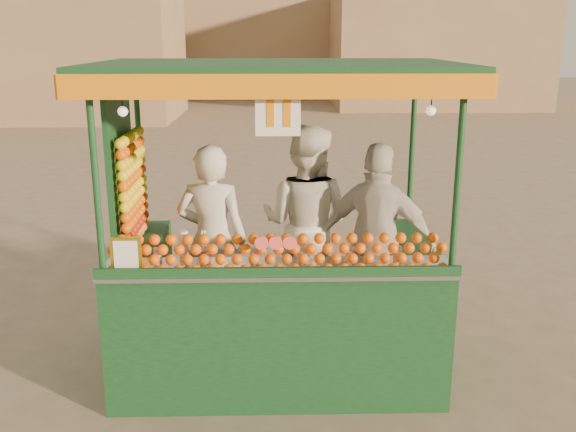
{
  "coord_description": "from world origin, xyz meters",
  "views": [
    {
      "loc": [
        -0.31,
        -5.55,
        3.05
      ],
      "look_at": [
        -0.17,
        0.08,
        1.48
      ],
      "focal_mm": 39.99,
      "sensor_mm": 36.0,
      "label": 1
    }
  ],
  "objects_px": {
    "juice_cart": "(269,279)",
    "vendor_middle": "(306,223)",
    "vendor_right": "(378,242)",
    "vendor_left": "(212,240)"
  },
  "relations": [
    {
      "from": "vendor_left",
      "to": "vendor_middle",
      "type": "xyz_separation_m",
      "value": [
        0.89,
        0.32,
        0.06
      ]
    },
    {
      "from": "juice_cart",
      "to": "vendor_right",
      "type": "relative_size",
      "value": 1.72
    },
    {
      "from": "vendor_left",
      "to": "vendor_middle",
      "type": "bearing_deg",
      "value": -152.32
    },
    {
      "from": "vendor_middle",
      "to": "vendor_right",
      "type": "relative_size",
      "value": 1.06
    },
    {
      "from": "vendor_middle",
      "to": "vendor_right",
      "type": "xyz_separation_m",
      "value": [
        0.64,
        -0.44,
        -0.05
      ]
    },
    {
      "from": "vendor_middle",
      "to": "vendor_right",
      "type": "bearing_deg",
      "value": 168.02
    },
    {
      "from": "juice_cart",
      "to": "vendor_middle",
      "type": "bearing_deg",
      "value": 57.2
    },
    {
      "from": "vendor_left",
      "to": "vendor_right",
      "type": "distance_m",
      "value": 1.53
    },
    {
      "from": "vendor_right",
      "to": "juice_cart",
      "type": "bearing_deg",
      "value": 29.76
    },
    {
      "from": "juice_cart",
      "to": "vendor_right",
      "type": "height_order",
      "value": "juice_cart"
    }
  ]
}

